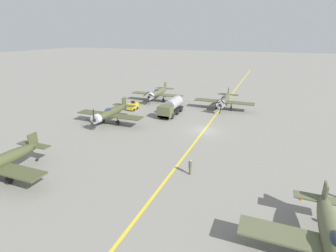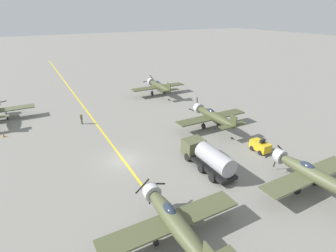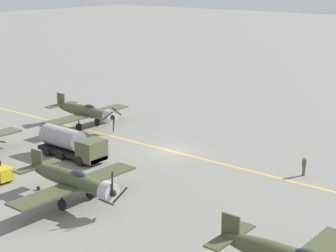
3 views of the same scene
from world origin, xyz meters
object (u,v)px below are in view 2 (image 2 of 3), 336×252
Objects in this scene: airplane_mid_right at (213,116)px; airplane_far_right at (159,86)px; tow_tractor at (260,146)px; traffic_cone at (3,135)px; ground_crew_inspecting at (81,118)px; airplane_near_right at (312,174)px; fuel_tanker at (207,156)px; airplane_near_center at (174,221)px.

airplane_mid_right is 20.00m from airplane_far_right.
tow_tractor reaches higher than traffic_cone.
traffic_cone is at bearing 176.86° from ground_crew_inspecting.
ground_crew_inspecting reaches higher than tow_tractor.
airplane_far_right is 6.64× the size of ground_crew_inspecting.
airplane_mid_right is 21.82× the size of traffic_cone.
ground_crew_inspecting is at bearing -152.77° from airplane_far_right.
ground_crew_inspecting is at bearing 124.36° from airplane_near_right.
airplane_far_right reaches higher than fuel_tanker.
traffic_cone is at bearing -162.56° from airplane_far_right.
fuel_tanker reaches higher than tow_tractor.
airplane_mid_right reaches higher than airplane_near_center.
airplane_near_center is 31.20m from traffic_cone.
ground_crew_inspecting is 3.28× the size of traffic_cone.
ground_crew_inspecting is (-1.38, 27.89, -1.03)m from airplane_near_center.
airplane_near_right is (15.39, -1.15, 0.00)m from airplane_near_center.
airplane_far_right is at bearing 24.62° from ground_crew_inspecting.
traffic_cone is at bearing 135.42° from fuel_tanker.
airplane_mid_right is at bearing 90.87° from airplane_near_right.
traffic_cone is (-12.56, 28.50, -1.74)m from airplane_near_center.
tow_tractor is (1.90, 8.46, -1.22)m from airplane_near_right.
airplane_mid_right is 11.76m from fuel_tanker.
airplane_near_right is 6.64× the size of ground_crew_inspecting.
fuel_tanker is (8.80, 7.45, -0.50)m from airplane_near_center.
airplane_near_center is 18.81m from tow_tractor.
fuel_tanker is (-7.66, -8.91, -0.50)m from airplane_mid_right.
traffic_cone is (-29.85, 21.20, -0.52)m from tow_tractor.
airplane_mid_right is 31.51m from traffic_cone.
tow_tractor is at bearing -86.97° from airplane_far_right.
traffic_cone is (-11.18, 0.61, -0.71)m from ground_crew_inspecting.
fuel_tanker reaches higher than ground_crew_inspecting.
airplane_mid_right reaches higher than ground_crew_inspecting.
airplane_mid_right is 6.64× the size of ground_crew_inspecting.
airplane_mid_right is at bearing -32.88° from ground_crew_inspecting.
airplane_mid_right is 1.50× the size of fuel_tanker.
traffic_cone is at bearing 95.88° from airplane_near_center.
airplane_far_right is (0.62, 19.99, -0.00)m from airplane_mid_right.
tow_tractor is 27.79m from ground_crew_inspecting.
ground_crew_inspecting is (-10.18, 20.44, -0.52)m from fuel_tanker.
airplane_near_center and airplane_far_right have the same top height.
fuel_tanker is at bearing -144.80° from airplane_mid_right.
airplane_mid_right reaches higher than airplane_far_right.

